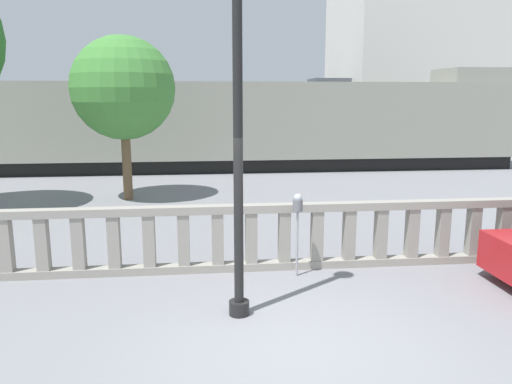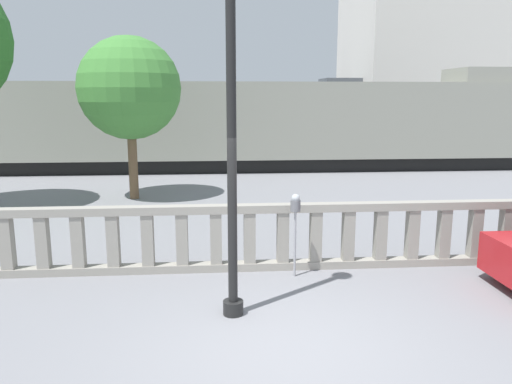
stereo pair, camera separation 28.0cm
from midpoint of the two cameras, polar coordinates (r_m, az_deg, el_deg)
The scene contains 8 objects.
ground_plane at distance 6.41m, azimuth 5.17°, elevation -17.44°, with size 160.00×160.00×0.00m, color slate.
balustrade at distance 8.84m, azimuth 2.09°, elevation -5.18°, with size 17.73×0.24×1.19m.
lamppost at distance 6.62m, azimuth -1.62°, elevation 11.94°, with size 0.34×0.34×5.59m.
parking_meter at distance 8.39m, azimuth 5.48°, elevation -2.11°, with size 0.17×0.17×1.44m.
train_near at distance 20.85m, azimuth -5.18°, elevation 7.67°, with size 27.18×2.69×4.20m.
train_far at distance 32.53m, azimuth -13.10°, elevation 8.53°, with size 29.85×2.87×4.16m.
building_block at distance 36.47m, azimuth 19.34°, elevation 15.14°, with size 10.25×8.95×12.25m.
tree_left at distance 15.22m, azimuth -13.74°, elevation 11.41°, with size 2.98×2.98×4.77m.
Camera 2 is at (-0.86, -5.57, 3.04)m, focal length 35.00 mm.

